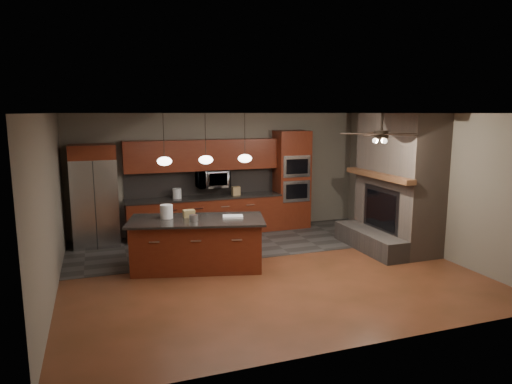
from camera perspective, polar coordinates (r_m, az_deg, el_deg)
name	(u,v)px	position (r m, az deg, el deg)	size (l,w,h in m)	color
ground	(265,269)	(8.42, 1.14, -9.60)	(7.00, 7.00, 0.00)	brown
ceiling	(266,113)	(7.94, 1.21, 9.82)	(7.00, 6.00, 0.02)	white
back_wall	(221,173)	(10.89, -4.39, 2.43)	(7.00, 0.02, 2.80)	#6B6455
right_wall	(427,183)	(9.84, 20.63, 1.02)	(0.02, 6.00, 2.80)	#6B6455
left_wall	(50,207)	(7.59, -24.40, -1.70)	(0.02, 6.00, 2.80)	#6B6455
slate_tile_patch	(236,243)	(10.04, -2.49, -6.33)	(7.00, 2.40, 0.01)	#393634
fireplace_column	(396,187)	(9.88, 17.05, 0.65)	(1.30, 2.10, 2.80)	#725F51
back_cabinetry	(204,197)	(10.61, -6.47, -0.57)	(3.59, 0.64, 2.20)	#622312
oven_tower	(292,180)	(11.19, 4.47, 1.55)	(0.80, 0.63, 2.38)	#622312
microwave	(212,179)	(10.59, -5.47, 1.66)	(0.73, 0.41, 0.50)	silver
refrigerator	(95,196)	(10.20, -19.52, -0.45)	(0.93, 0.75, 2.16)	silver
kitchen_island	(197,243)	(8.41, -7.37, -6.39)	(2.61, 1.66, 0.92)	#622312
white_bucket	(166,212)	(8.42, -11.13, -2.41)	(0.23, 0.23, 0.25)	white
paint_can	(194,218)	(8.16, -7.80, -3.21)	(0.16, 0.16, 0.11)	silver
paint_tray	(233,217)	(8.33, -2.91, -3.10)	(0.36, 0.25, 0.04)	white
cardboard_box	(189,213)	(8.46, -8.38, -2.67)	(0.21, 0.15, 0.13)	#9A844F
counter_bucket	(177,193)	(10.42, -9.85, -0.18)	(0.20, 0.20, 0.23)	silver
counter_box	(236,191)	(10.68, -2.54, 0.14)	(0.18, 0.14, 0.20)	tan
pendant_left	(164,161)	(8.25, -11.37, 3.82)	(0.26, 0.26, 0.92)	black
pendant_center	(206,160)	(8.39, -6.29, 4.05)	(0.26, 0.26, 0.92)	black
pendant_right	(245,158)	(8.59, -1.40, 4.25)	(0.26, 0.26, 0.92)	black
ceiling_fan	(381,134)	(8.07, 15.41, 7.04)	(1.27, 1.33, 0.41)	black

